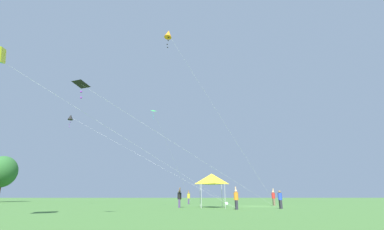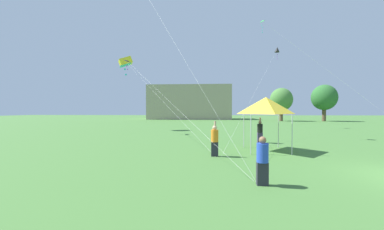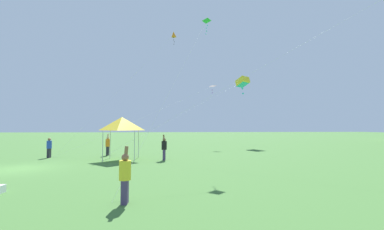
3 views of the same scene
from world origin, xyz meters
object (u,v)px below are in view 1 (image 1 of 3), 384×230
cooler_box (226,203)px  person_blue_shirt (280,199)px  person_red_shirt (273,197)px  person_yellow_shirt (189,197)px  person_orange_shirt (236,198)px  kite_orange_diamond_3 (169,35)px  festival_tent (212,179)px  kite_black_delta_1 (84,86)px  kite_green_delta_4 (155,114)px  kite_black_diamond_2 (71,117)px  person_black_shirt (179,198)px

cooler_box → person_blue_shirt: 12.81m
person_red_shirt → person_blue_shirt: person_red_shirt is taller
person_yellow_shirt → person_blue_shirt: (-14.02, -8.97, -0.05)m
cooler_box → person_orange_shirt: 13.82m
person_red_shirt → kite_orange_diamond_3: size_ratio=0.14×
cooler_box → person_orange_shirt: (-13.76, 1.04, 0.82)m
festival_tent → kite_black_delta_1: kite_black_delta_1 is taller
festival_tent → kite_green_delta_4: (1.71, 6.69, 7.89)m
person_orange_shirt → kite_green_delta_4: size_ratio=0.18×
person_orange_shirt → kite_black_diamond_2: size_ratio=0.09×
person_red_shirt → person_yellow_shirt: (5.99, 10.90, -0.04)m
kite_black_delta_1 → kite_green_delta_4: 14.91m
kite_black_delta_1 → kite_orange_diamond_3: kite_orange_diamond_3 is taller
person_blue_shirt → kite_black_diamond_2: 29.38m
cooler_box → kite_black_diamond_2: 25.36m
person_yellow_shirt → kite_black_diamond_2: size_ratio=0.09×
festival_tent → kite_black_diamond_2: size_ratio=0.16×
kite_black_delta_1 → kite_black_diamond_2: kite_black_diamond_2 is taller
festival_tent → person_blue_shirt: 7.10m
festival_tent → person_red_shirt: bearing=-54.1°
kite_black_delta_1 → kite_orange_diamond_3: (2.81, -5.20, 5.94)m
person_yellow_shirt → kite_orange_diamond_3: (-22.02, 1.83, 13.09)m
person_orange_shirt → person_red_shirt: bearing=-1.7°
person_red_shirt → kite_black_delta_1: (-18.83, 17.94, 7.12)m
person_yellow_shirt → person_blue_shirt: bearing=80.5°
person_black_shirt → person_orange_shirt: size_ratio=1.01×
kite_green_delta_4 → cooler_box: bearing=-48.1°
person_orange_shirt → person_yellow_shirt: bearing=48.5°
person_black_shirt → person_orange_shirt: person_black_shirt is taller
kite_orange_diamond_3 → festival_tent: bearing=-23.3°
kite_black_diamond_2 → kite_green_delta_4: bearing=-112.4°
person_red_shirt → festival_tent: bearing=157.2°
kite_black_delta_1 → person_red_shirt: bearing=-43.6°
person_red_shirt → person_blue_shirt: bearing=-162.2°
kite_orange_diamond_3 → person_orange_shirt: bearing=-43.5°
cooler_box → person_orange_shirt: person_orange_shirt is taller
kite_black_diamond_2 → kite_green_delta_4: 13.65m
person_black_shirt → kite_green_delta_4: (1.22, 3.23, 9.83)m
cooler_box → kite_orange_diamond_3: kite_orange_diamond_3 is taller
festival_tent → cooler_box: bearing=-15.9°
person_blue_shirt → person_orange_shirt: bearing=-9.5°
person_orange_shirt → cooler_box: bearing=28.5°
person_blue_shirt → kite_black_diamond_2: bearing=-46.1°
cooler_box → kite_black_diamond_2: (-3.50, 22.24, 11.69)m
person_blue_shirt → person_yellow_shirt: bearing=-84.7°
person_orange_shirt → kite_orange_diamond_3: size_ratio=0.14×
festival_tent → person_blue_shirt: festival_tent is taller
cooler_box → person_blue_shirt: (-12.28, -3.58, 0.76)m
person_yellow_shirt → person_blue_shirt: 16.64m
kite_orange_diamond_3 → cooler_box: bearing=-19.6°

